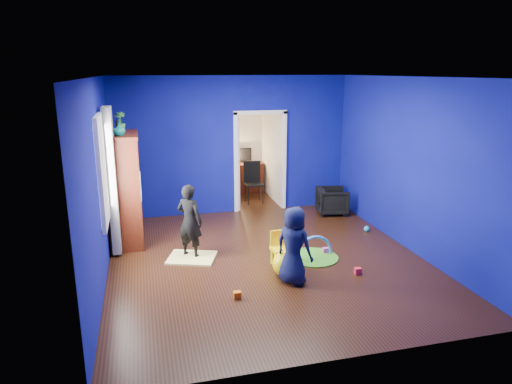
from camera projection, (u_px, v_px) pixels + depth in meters
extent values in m
cube|color=black|center=(267.00, 260.00, 7.45)|extent=(5.00, 5.50, 0.01)
cube|color=white|center=(268.00, 77.00, 6.70)|extent=(5.00, 5.50, 0.01)
cube|color=#0A0C74|center=(233.00, 146.00, 9.65)|extent=(5.00, 0.02, 2.90)
cube|color=#0A0C74|center=(342.00, 232.00, 4.50)|extent=(5.00, 0.02, 2.90)
cube|color=#0A0C74|center=(98.00, 183.00, 6.48)|extent=(0.02, 5.50, 2.90)
cube|color=#0A0C74|center=(411.00, 165.00, 7.66)|extent=(0.02, 5.50, 2.90)
imported|color=black|center=(332.00, 201.00, 9.78)|extent=(0.73, 0.72, 0.57)
imported|color=black|center=(190.00, 221.00, 7.43)|extent=(0.54, 0.51, 1.23)
imported|color=black|center=(294.00, 246.00, 6.51)|extent=(0.64, 0.66, 1.14)
imported|color=red|center=(294.00, 244.00, 6.97)|extent=(0.46, 0.38, 0.85)
imported|color=#0D5368|center=(119.00, 129.00, 7.43)|extent=(0.23, 0.23, 0.21)
imported|color=#31812E|center=(120.00, 122.00, 7.90)|extent=(0.22, 0.22, 0.34)
cube|color=#3F170A|center=(125.00, 189.00, 8.00)|extent=(0.58, 1.14, 1.96)
cube|color=silver|center=(127.00, 187.00, 7.99)|extent=(0.46, 0.70, 0.54)
cube|color=#F2E07A|center=(192.00, 258.00, 7.49)|extent=(0.91, 0.82, 0.03)
sphere|color=yellow|center=(285.00, 264.00, 6.84)|extent=(0.38, 0.38, 0.38)
cube|color=yellow|center=(281.00, 251.00, 7.17)|extent=(0.30, 0.30, 0.50)
cylinder|color=#3C9120|center=(313.00, 257.00, 7.52)|extent=(0.82, 0.82, 0.02)
torus|color=#3F8CD8|center=(313.00, 257.00, 7.52)|extent=(0.74, 0.18, 0.74)
cube|color=white|center=(101.00, 171.00, 6.78)|extent=(0.03, 0.95, 1.55)
cube|color=slate|center=(112.00, 181.00, 7.40)|extent=(0.14, 0.42, 2.40)
cube|color=white|center=(260.00, 163.00, 9.89)|extent=(1.16, 0.10, 2.10)
cube|color=#3D140A|center=(245.00, 178.00, 11.48)|extent=(0.88, 0.44, 0.75)
cube|color=black|center=(243.00, 155.00, 11.44)|extent=(0.40, 0.05, 0.32)
sphere|color=#FFD88C|center=(233.00, 156.00, 11.33)|extent=(0.14, 0.14, 0.14)
cube|color=black|center=(254.00, 183.00, 10.56)|extent=(0.40, 0.40, 0.92)
cube|color=white|center=(243.00, 112.00, 11.16)|extent=(0.88, 0.24, 0.04)
cube|color=red|center=(358.00, 271.00, 6.91)|extent=(0.10, 0.08, 0.10)
sphere|color=#24A2D1|center=(367.00, 229.00, 8.75)|extent=(0.11, 0.11, 0.11)
cube|color=orange|center=(237.00, 295.00, 6.18)|extent=(0.10, 0.08, 0.10)
cube|color=#C54A8F|center=(326.00, 251.00, 7.69)|extent=(0.10, 0.08, 0.10)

